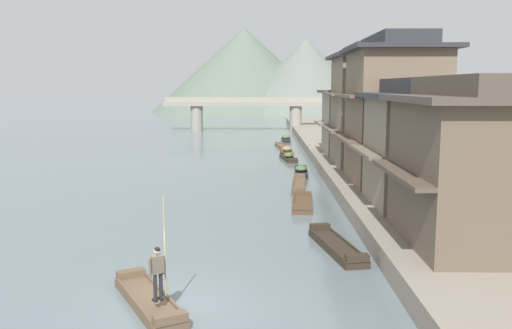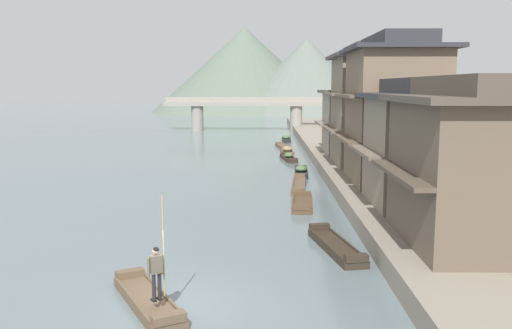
# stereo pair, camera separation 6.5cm
# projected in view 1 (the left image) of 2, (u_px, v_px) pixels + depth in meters

# --- Properties ---
(ground_plane) EXTENTS (400.00, 400.00, 0.00)m
(ground_plane) POSITION_uv_depth(u_px,v_px,m) (178.00, 306.00, 16.28)
(ground_plane) COLOR slate
(riverbank_right) EXTENTS (18.00, 110.00, 0.85)m
(riverbank_right) POSITION_uv_depth(u_px,v_px,m) (419.00, 160.00, 45.68)
(riverbank_right) COLOR gray
(riverbank_right) RESTS_ON ground
(boat_foreground_poled) EXTENTS (2.97, 4.24, 0.51)m
(boat_foreground_poled) POSITION_uv_depth(u_px,v_px,m) (149.00, 300.00, 16.30)
(boat_foreground_poled) COLOR brown
(boat_foreground_poled) RESTS_ON ground
(boatman_person) EXTENTS (0.43, 0.47, 3.04)m
(boatman_person) POSITION_uv_depth(u_px,v_px,m) (158.00, 267.00, 15.29)
(boatman_person) COLOR black
(boatman_person) RESTS_ON boat_foreground_poled
(boat_moored_nearest) EXTENTS (1.51, 4.45, 0.40)m
(boat_moored_nearest) POSITION_uv_depth(u_px,v_px,m) (282.00, 146.00, 58.53)
(boat_moored_nearest) COLOR brown
(boat_moored_nearest) RESTS_ON ground
(boat_moored_second) EXTENTS (1.26, 4.39, 0.79)m
(boat_moored_second) POSITION_uv_depth(u_px,v_px,m) (286.00, 139.00, 65.06)
(boat_moored_second) COLOR #232326
(boat_moored_second) RESTS_ON ground
(boat_moored_third) EXTENTS (1.90, 4.92, 0.54)m
(boat_moored_third) POSITION_uv_depth(u_px,v_px,m) (336.00, 246.00, 21.79)
(boat_moored_third) COLOR #33281E
(boat_moored_third) RESTS_ON ground
(boat_moored_far) EXTENTS (1.51, 4.44, 0.67)m
(boat_moored_far) POSITION_uv_depth(u_px,v_px,m) (288.00, 158.00, 48.44)
(boat_moored_far) COLOR #33281E
(boat_moored_far) RESTS_ON ground
(boat_midriver_drifting) EXTENTS (1.23, 4.30, 0.72)m
(boat_midriver_drifting) POSITION_uv_depth(u_px,v_px,m) (301.00, 171.00, 40.45)
(boat_midriver_drifting) COLOR #232326
(boat_midriver_drifting) RESTS_ON ground
(boat_midriver_upstream) EXTENTS (1.43, 4.11, 0.48)m
(boat_midriver_upstream) POSITION_uv_depth(u_px,v_px,m) (303.00, 204.00, 29.77)
(boat_midriver_upstream) COLOR brown
(boat_midriver_upstream) RESTS_ON ground
(boat_upstream_distant) EXTENTS (1.22, 3.99, 0.72)m
(boat_upstream_distant) POSITION_uv_depth(u_px,v_px,m) (287.00, 151.00, 53.44)
(boat_upstream_distant) COLOR brown
(boat_upstream_distant) RESTS_ON ground
(boat_crossing_west) EXTENTS (1.31, 5.66, 0.55)m
(boat_crossing_west) POSITION_uv_depth(u_px,v_px,m) (299.00, 186.00, 34.98)
(boat_crossing_west) COLOR brown
(boat_crossing_west) RESTS_ON ground
(house_waterfront_nearest) EXTENTS (5.52, 7.43, 6.14)m
(house_waterfront_nearest) POSITION_uv_depth(u_px,v_px,m) (469.00, 163.00, 19.55)
(house_waterfront_nearest) COLOR brown
(house_waterfront_nearest) RESTS_ON riverbank_right
(house_waterfront_second) EXTENTS (5.46, 6.14, 6.14)m
(house_waterfront_second) POSITION_uv_depth(u_px,v_px,m) (418.00, 144.00, 26.03)
(house_waterfront_second) COLOR gray
(house_waterfront_second) RESTS_ON riverbank_right
(house_waterfront_tall) EXTENTS (6.09, 7.18, 8.74)m
(house_waterfront_tall) POSITION_uv_depth(u_px,v_px,m) (394.00, 111.00, 32.00)
(house_waterfront_tall) COLOR #75604C
(house_waterfront_tall) RESTS_ON riverbank_right
(house_waterfront_narrow) EXTENTS (5.78, 7.02, 8.74)m
(house_waterfront_narrow) POSITION_uv_depth(u_px,v_px,m) (367.00, 106.00, 39.57)
(house_waterfront_narrow) COLOR #7F705B
(house_waterfront_narrow) RESTS_ON riverbank_right
(house_waterfront_far) EXTENTS (7.08, 6.28, 6.14)m
(house_waterfront_far) POSITION_uv_depth(u_px,v_px,m) (359.00, 119.00, 46.31)
(house_waterfront_far) COLOR gray
(house_waterfront_far) RESTS_ON riverbank_right
(stone_bridge) EXTENTS (24.70, 2.40, 5.01)m
(stone_bridge) POSITION_uv_depth(u_px,v_px,m) (246.00, 109.00, 80.22)
(stone_bridge) COLOR gray
(stone_bridge) RESTS_ON ground
(hill_far_west) EXTENTS (48.55, 48.55, 21.79)m
(hill_far_west) POSITION_uv_depth(u_px,v_px,m) (244.00, 70.00, 140.55)
(hill_far_west) COLOR #5B6B5B
(hill_far_west) RESTS_ON ground
(hill_far_centre) EXTENTS (37.78, 37.78, 18.26)m
(hill_far_centre) POSITION_uv_depth(u_px,v_px,m) (306.00, 76.00, 132.67)
(hill_far_centre) COLOR slate
(hill_far_centre) RESTS_ON ground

